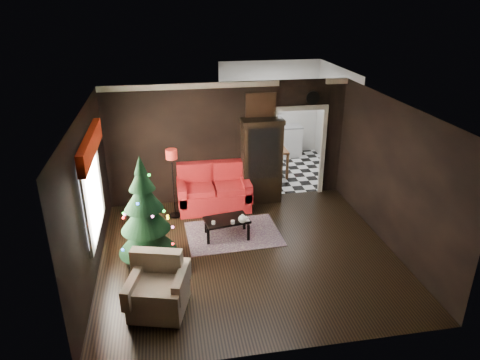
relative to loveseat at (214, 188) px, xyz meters
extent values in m
plane|color=black|center=(0.40, -2.05, -0.50)|extent=(5.50, 5.50, 0.00)
plane|color=white|center=(0.40, -2.05, 2.30)|extent=(5.50, 5.50, 0.00)
plane|color=black|center=(0.40, 0.45, 0.90)|extent=(5.50, 0.00, 5.50)
plane|color=black|center=(0.40, -4.55, 0.90)|extent=(5.50, 0.00, 5.50)
plane|color=black|center=(-2.35, -2.05, 0.90)|extent=(0.00, 5.50, 5.50)
plane|color=black|center=(3.15, -2.05, 0.90)|extent=(0.00, 5.50, 5.50)
cube|color=white|center=(-2.31, -1.85, 0.95)|extent=(0.05, 1.60, 1.40)
cube|color=maroon|center=(-2.23, -1.85, 1.77)|extent=(0.12, 2.10, 0.35)
plane|color=white|center=(2.10, 1.95, -0.50)|extent=(3.00, 3.00, 0.00)
cube|color=white|center=(2.10, 3.40, 1.20)|extent=(0.70, 0.06, 0.70)
cube|color=#55464F|center=(0.24, -1.27, -0.49)|extent=(1.94, 1.45, 0.01)
cylinder|color=white|center=(-0.19, -1.50, -0.06)|extent=(0.10, 0.10, 0.06)
cylinder|color=white|center=(0.18, -1.55, -0.06)|extent=(0.08, 0.08, 0.07)
imported|color=gray|center=(0.37, -1.45, 0.01)|extent=(0.16, 0.04, 0.21)
cylinder|color=white|center=(2.35, 0.40, 1.88)|extent=(0.32, 0.32, 0.06)
cube|color=#A87A4B|center=(1.15, 0.41, 1.75)|extent=(0.62, 0.05, 0.52)
cube|color=white|center=(2.10, 3.15, -0.05)|extent=(1.80, 0.60, 0.90)
camera|label=1|loc=(-1.00, -9.01, 4.08)|focal=32.76mm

